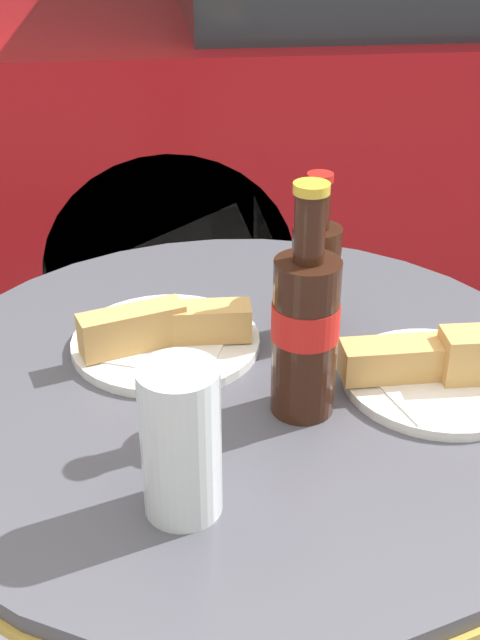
{
  "coord_description": "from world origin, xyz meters",
  "views": [
    {
      "loc": [
        -0.1,
        -0.79,
        1.29
      ],
      "look_at": [
        0.0,
        0.04,
        0.83
      ],
      "focal_mm": 45.0,
      "sensor_mm": 36.0,
      "label": 1
    }
  ],
  "objects_px": {
    "cola_bottle_left": "(305,327)",
    "cola_bottle_right": "(315,274)",
    "bistro_table": "(244,473)",
    "lunch_plate_far": "(440,369)",
    "lunch_plate_near": "(166,335)",
    "drinking_glass": "(181,448)"
  },
  "relations": [
    {
      "from": "cola_bottle_right",
      "to": "drinking_glass",
      "type": "bearing_deg",
      "value": -120.9
    },
    {
      "from": "drinking_glass",
      "to": "lunch_plate_far",
      "type": "bearing_deg",
      "value": 29.25
    },
    {
      "from": "bistro_table",
      "to": "lunch_plate_far",
      "type": "bearing_deg",
      "value": -12.82
    },
    {
      "from": "cola_bottle_right",
      "to": "cola_bottle_left",
      "type": "bearing_deg",
      "value": -105.24
    },
    {
      "from": "cola_bottle_left",
      "to": "cola_bottle_right",
      "type": "height_order",
      "value": "cola_bottle_left"
    },
    {
      "from": "bistro_table",
      "to": "drinking_glass",
      "type": "distance_m",
      "value": 0.32
    },
    {
      "from": "bistro_table",
      "to": "cola_bottle_left",
      "type": "xyz_separation_m",
      "value": [
        0.06,
        -0.08,
        0.25
      ]
    },
    {
      "from": "cola_bottle_left",
      "to": "cola_bottle_right",
      "type": "bearing_deg",
      "value": 74.76
    },
    {
      "from": "cola_bottle_right",
      "to": "drinking_glass",
      "type": "xyz_separation_m",
      "value": [
        -0.18,
        -0.3,
        -0.01
      ]
    },
    {
      "from": "bistro_table",
      "to": "cola_bottle_right",
      "type": "height_order",
      "value": "cola_bottle_right"
    },
    {
      "from": "cola_bottle_right",
      "to": "lunch_plate_near",
      "type": "height_order",
      "value": "cola_bottle_right"
    },
    {
      "from": "lunch_plate_near",
      "to": "drinking_glass",
      "type": "bearing_deg",
      "value": -88.79
    },
    {
      "from": "cola_bottle_right",
      "to": "lunch_plate_far",
      "type": "distance_m",
      "value": 0.19
    },
    {
      "from": "bistro_table",
      "to": "lunch_plate_far",
      "type": "relative_size",
      "value": 3.64
    },
    {
      "from": "lunch_plate_far",
      "to": "lunch_plate_near",
      "type": "bearing_deg",
      "value": 159.23
    },
    {
      "from": "drinking_glass",
      "to": "lunch_plate_near",
      "type": "relative_size",
      "value": 0.65
    },
    {
      "from": "cola_bottle_right",
      "to": "lunch_plate_far",
      "type": "height_order",
      "value": "cola_bottle_right"
    },
    {
      "from": "bistro_table",
      "to": "cola_bottle_right",
      "type": "xyz_separation_m",
      "value": [
        0.1,
        0.08,
        0.24
      ]
    },
    {
      "from": "bistro_table",
      "to": "drinking_glass",
      "type": "xyz_separation_m",
      "value": [
        -0.08,
        -0.22,
        0.22
      ]
    },
    {
      "from": "bistro_table",
      "to": "cola_bottle_right",
      "type": "distance_m",
      "value": 0.27
    },
    {
      "from": "cola_bottle_left",
      "to": "bistro_table",
      "type": "bearing_deg",
      "value": 125.61
    },
    {
      "from": "bistro_table",
      "to": "lunch_plate_far",
      "type": "distance_m",
      "value": 0.28
    }
  ]
}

